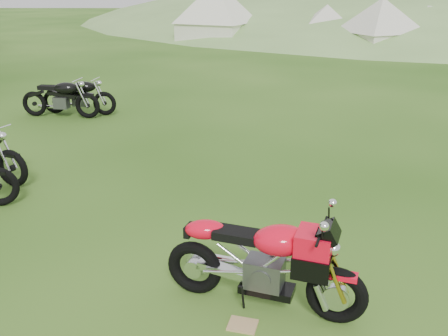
# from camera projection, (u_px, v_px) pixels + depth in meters

# --- Properties ---
(ground) EXTENTS (120.00, 120.00, 0.00)m
(ground) POSITION_uv_depth(u_px,v_px,m) (203.00, 218.00, 6.96)
(ground) COLOR #214A0F
(ground) RESTS_ON ground
(sport_motorcycle) EXTENTS (2.01, 1.11, 1.17)m
(sport_motorcycle) POSITION_uv_depth(u_px,v_px,m) (263.00, 255.00, 4.88)
(sport_motorcycle) COLOR red
(sport_motorcycle) RESTS_ON ground
(plywood_board) EXTENTS (0.32, 0.28, 0.02)m
(plywood_board) POSITION_uv_depth(u_px,v_px,m) (243.00, 325.00, 4.78)
(plywood_board) COLOR tan
(plywood_board) RESTS_ON ground
(vintage_moto_c) EXTENTS (1.95, 0.71, 1.00)m
(vintage_moto_c) POSITION_uv_depth(u_px,v_px,m) (60.00, 97.00, 11.99)
(vintage_moto_c) COLOR black
(vintage_moto_c) RESTS_ON ground
(vintage_moto_d) EXTENTS (1.87, 0.67, 0.96)m
(vintage_moto_d) POSITION_uv_depth(u_px,v_px,m) (79.00, 95.00, 12.27)
(vintage_moto_d) COLOR black
(vintage_moto_d) RESTS_ON ground
(tent_left) EXTENTS (4.48, 4.48, 2.93)m
(tent_left) POSITION_uv_depth(u_px,v_px,m) (216.00, 14.00, 27.08)
(tent_left) COLOR silver
(tent_left) RESTS_ON ground
(tent_mid) EXTENTS (2.74, 2.74, 2.24)m
(tent_mid) POSITION_uv_depth(u_px,v_px,m) (326.00, 22.00, 25.96)
(tent_mid) COLOR beige
(tent_mid) RESTS_ON ground
(tent_right) EXTENTS (3.78, 3.78, 2.51)m
(tent_right) POSITION_uv_depth(u_px,v_px,m) (381.00, 24.00, 23.47)
(tent_right) COLOR beige
(tent_right) RESTS_ON ground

